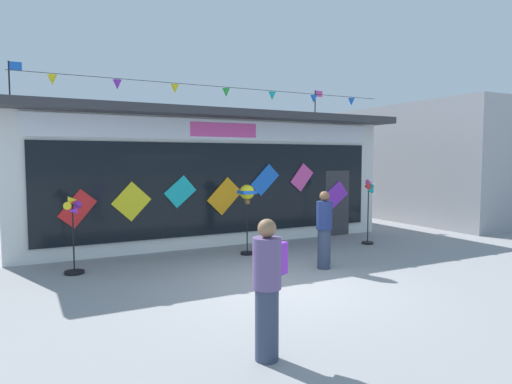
{
  "coord_description": "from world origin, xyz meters",
  "views": [
    {
      "loc": [
        -4.25,
        -7.22,
        2.38
      ],
      "look_at": [
        1.35,
        3.49,
        1.48
      ],
      "focal_mm": 31.77,
      "sensor_mm": 36.0,
      "label": 1
    }
  ],
  "objects_px": {
    "wind_spinner_far_left": "(73,230)",
    "person_mid_plaza": "(324,229)",
    "kite_shop_building": "(188,175)",
    "person_near_camera": "(268,286)",
    "wind_spinner_left": "(247,199)",
    "wind_spinner_center_left": "(369,202)"
  },
  "relations": [
    {
      "from": "person_near_camera",
      "to": "person_mid_plaza",
      "type": "bearing_deg",
      "value": 104.7
    },
    {
      "from": "person_near_camera",
      "to": "kite_shop_building",
      "type": "bearing_deg",
      "value": 135.3
    },
    {
      "from": "wind_spinner_far_left",
      "to": "person_near_camera",
      "type": "height_order",
      "value": "person_near_camera"
    },
    {
      "from": "wind_spinner_far_left",
      "to": "wind_spinner_center_left",
      "type": "height_order",
      "value": "wind_spinner_center_left"
    },
    {
      "from": "kite_shop_building",
      "to": "wind_spinner_center_left",
      "type": "distance_m",
      "value": 5.83
    },
    {
      "from": "wind_spinner_left",
      "to": "person_near_camera",
      "type": "relative_size",
      "value": 1.03
    },
    {
      "from": "person_near_camera",
      "to": "person_mid_plaza",
      "type": "distance_m",
      "value": 4.62
    },
    {
      "from": "person_near_camera",
      "to": "person_mid_plaza",
      "type": "height_order",
      "value": "same"
    },
    {
      "from": "wind_spinner_left",
      "to": "wind_spinner_center_left",
      "type": "xyz_separation_m",
      "value": [
        3.59,
        -0.34,
        -0.21
      ]
    },
    {
      "from": "wind_spinner_left",
      "to": "wind_spinner_center_left",
      "type": "bearing_deg",
      "value": -5.45
    },
    {
      "from": "wind_spinner_center_left",
      "to": "person_near_camera",
      "type": "height_order",
      "value": "wind_spinner_center_left"
    },
    {
      "from": "kite_shop_building",
      "to": "person_near_camera",
      "type": "bearing_deg",
      "value": -103.77
    },
    {
      "from": "wind_spinner_left",
      "to": "wind_spinner_center_left",
      "type": "relative_size",
      "value": 0.96
    },
    {
      "from": "person_mid_plaza",
      "to": "person_near_camera",
      "type": "bearing_deg",
      "value": -65.51
    },
    {
      "from": "kite_shop_building",
      "to": "person_mid_plaza",
      "type": "xyz_separation_m",
      "value": [
        0.91,
        -6.19,
        -0.99
      ]
    },
    {
      "from": "kite_shop_building",
      "to": "person_near_camera",
      "type": "distance_m",
      "value": 9.82
    },
    {
      "from": "wind_spinner_far_left",
      "to": "wind_spinner_left",
      "type": "height_order",
      "value": "wind_spinner_left"
    },
    {
      "from": "wind_spinner_far_left",
      "to": "person_mid_plaza",
      "type": "bearing_deg",
      "value": -22.53
    },
    {
      "from": "wind_spinner_center_left",
      "to": "wind_spinner_far_left",
      "type": "bearing_deg",
      "value": 177.79
    },
    {
      "from": "kite_shop_building",
      "to": "person_mid_plaza",
      "type": "distance_m",
      "value": 6.33
    },
    {
      "from": "kite_shop_building",
      "to": "wind_spinner_far_left",
      "type": "relative_size",
      "value": 6.78
    },
    {
      "from": "wind_spinner_far_left",
      "to": "wind_spinner_center_left",
      "type": "xyz_separation_m",
      "value": [
        7.59,
        -0.29,
        0.27
      ]
    }
  ]
}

